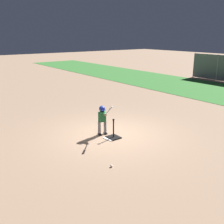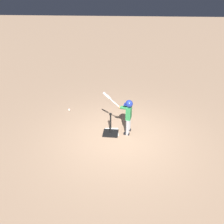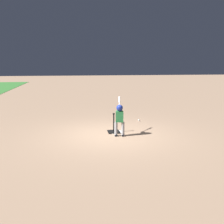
# 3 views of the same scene
# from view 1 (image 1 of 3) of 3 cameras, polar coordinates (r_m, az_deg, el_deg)

# --- Properties ---
(ground_plane) EXTENTS (90.00, 90.00, 0.00)m
(ground_plane) POSITION_cam_1_polar(r_m,az_deg,el_deg) (10.31, -0.03, -4.89)
(ground_plane) COLOR #93755B
(home_plate) EXTENTS (0.48, 0.48, 0.02)m
(home_plate) POSITION_cam_1_polar(r_m,az_deg,el_deg) (9.94, -0.21, -5.67)
(home_plate) COLOR white
(home_plate) RESTS_ON ground_plane
(batting_tee) EXTENTS (0.49, 0.44, 0.75)m
(batting_tee) POSITION_cam_1_polar(r_m,az_deg,el_deg) (9.94, 0.32, -5.15)
(batting_tee) COLOR black
(batting_tee) RESTS_ON ground_plane
(batter_child) EXTENTS (0.95, 0.37, 1.35)m
(batter_child) POSITION_cam_1_polar(r_m,az_deg,el_deg) (10.05, -2.08, -0.98)
(batter_child) COLOR gray
(batter_child) RESTS_ON ground_plane
(baseball) EXTENTS (0.07, 0.07, 0.07)m
(baseball) POSITION_cam_1_polar(r_m,az_deg,el_deg) (7.89, -0.12, -11.66)
(baseball) COLOR white
(baseball) RESTS_ON ground_plane
(bleachers_center) EXTENTS (2.98, 1.89, 0.97)m
(bleachers_center) POSITION_cam_1_polar(r_m,az_deg,el_deg) (25.47, 22.02, 7.91)
(bleachers_center) COLOR #93969E
(bleachers_center) RESTS_ON ground_plane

